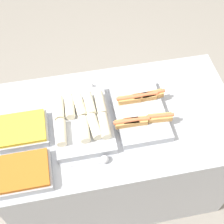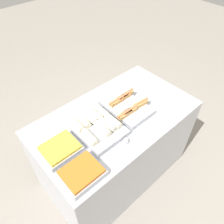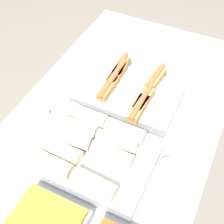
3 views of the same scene
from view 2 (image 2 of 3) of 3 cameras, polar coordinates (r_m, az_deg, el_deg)
ground_plane at (r=2.70m, az=0.66°, el=-14.86°), size 12.00×12.00×0.00m
counter at (r=2.31m, az=0.76°, el=-9.08°), size 1.50×0.85×0.92m
tray_hotdogs at (r=2.00m, az=3.73°, el=1.47°), size 0.36×0.44×0.10m
tray_wraps at (r=1.83m, az=-4.29°, el=-3.42°), size 0.34×0.48×0.11m
tray_side_front at (r=1.59m, az=-7.93°, el=-15.59°), size 0.28×0.24×0.07m
tray_side_back at (r=1.72m, az=-13.36°, el=-9.46°), size 0.28×0.24×0.07m
serving_spoon_near at (r=1.74m, az=3.20°, el=-7.86°), size 0.25×0.05×0.05m
serving_spoon_far at (r=2.02m, az=-7.53°, el=1.28°), size 0.25×0.05×0.05m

